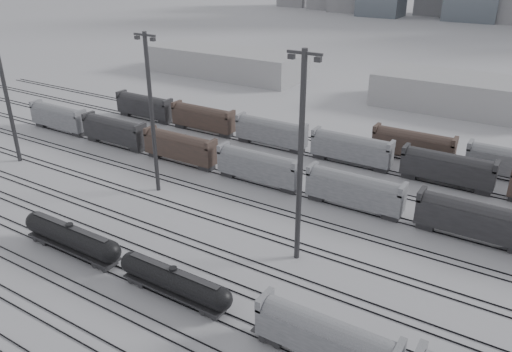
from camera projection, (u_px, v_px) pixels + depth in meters
The scene contains 12 objects.
ground at pixel (177, 305), 55.65m from camera, with size 900.00×900.00×0.00m, color silver.
tracks at pixel (259, 235), 69.13m from camera, with size 220.00×71.50×0.16m.
tank_car_a at pixel (71, 237), 64.23m from camera, with size 16.83×2.81×4.16m.
tank_car_b at pixel (174, 281), 56.02m from camera, with size 15.54×2.59×3.84m.
hopper_car_a at pixel (326, 337), 46.69m from camera, with size 14.09×2.80×5.04m.
light_mast_a at pixel (4, 83), 87.54m from camera, with size 4.46×0.71×27.88m.
light_mast_b at pixel (151, 111), 76.70m from camera, with size 4.07×0.65×25.44m.
light_mast_c at pixel (301, 156), 58.46m from camera, with size 4.25×0.68×26.56m.
bg_string_near at pixel (354, 192), 75.35m from camera, with size 151.00×3.00×5.60m.
bg_string_mid at pixel (447, 170), 82.89m from camera, with size 151.00×3.00×5.60m.
warehouse_left at pixel (226, 62), 156.26m from camera, with size 50.00×18.00×8.00m, color #ABABAE.
warehouse_mid at pixel (459, 93), 122.54m from camera, with size 40.00×18.00×8.00m, color #ABABAE.
Camera 1 is at (31.15, -33.23, 36.16)m, focal length 35.00 mm.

